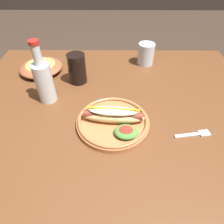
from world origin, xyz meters
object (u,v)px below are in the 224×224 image
Objects in this scene: water_cup at (146,54)px; glass_bottle at (44,80)px; soda_cup at (77,69)px; hot_dog_plate at (113,120)px; side_bowl at (41,67)px; fork at (195,134)px.

water_cup is 0.43× the size of glass_bottle.
water_cup is (0.31, 0.16, -0.01)m from soda_cup.
hot_dog_plate is 0.49m from side_bowl.
side_bowl is at bearing -171.06° from water_cup.
water_cup is at bearing 94.33° from fork.
hot_dog_plate is at bearing -46.12° from side_bowl.
hot_dog_plate is 0.30m from glass_bottle.
hot_dog_plate is at bearing -60.47° from soda_cup.
glass_bottle is at bearing -68.28° from side_bowl.
fork is 0.51× the size of glass_bottle.
water_cup reaches higher than hot_dog_plate.
hot_dog_plate is 1.96× the size of soda_cup.
hot_dog_plate is 0.31m from soda_cup.
hot_dog_plate is 1.04× the size of glass_bottle.
hot_dog_plate is at bearing -110.48° from water_cup.
hot_dog_plate reaches higher than fork.
soda_cup is (-0.43, 0.31, 0.06)m from fork.
glass_bottle is (-0.25, 0.14, 0.07)m from hot_dog_plate.
fork is 0.61× the size of side_bowl.
hot_dog_plate reaches higher than side_bowl.
soda_cup reaches higher than hot_dog_plate.
soda_cup is 0.21m from side_bowl.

